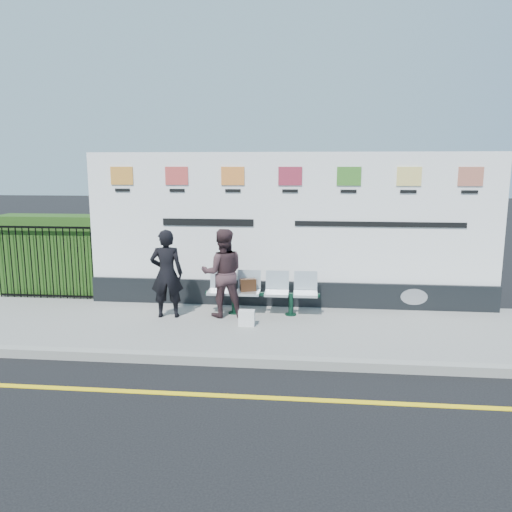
# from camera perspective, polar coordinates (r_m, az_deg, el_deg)

# --- Properties ---
(ground) EXTENTS (80.00, 80.00, 0.00)m
(ground) POSITION_cam_1_polar(r_m,az_deg,el_deg) (6.53, -2.10, -15.77)
(ground) COLOR black
(pavement) EXTENTS (14.00, 3.00, 0.12)m
(pavement) POSITION_cam_1_polar(r_m,az_deg,el_deg) (8.81, 0.15, -8.28)
(pavement) COLOR gray
(pavement) RESTS_ON ground
(kerb) EXTENTS (14.00, 0.18, 0.14)m
(kerb) POSITION_cam_1_polar(r_m,az_deg,el_deg) (7.41, -1.02, -11.90)
(kerb) COLOR gray
(kerb) RESTS_ON ground
(yellow_line) EXTENTS (14.00, 0.10, 0.01)m
(yellow_line) POSITION_cam_1_polar(r_m,az_deg,el_deg) (6.53, -2.10, -15.74)
(yellow_line) COLOR yellow
(yellow_line) RESTS_ON ground
(billboard) EXTENTS (8.00, 0.30, 3.00)m
(billboard) POSITION_cam_1_polar(r_m,az_deg,el_deg) (9.77, 3.85, 1.77)
(billboard) COLOR black
(billboard) RESTS_ON pavement
(hedge) EXTENTS (2.35, 0.70, 1.70)m
(hedge) POSITION_cam_1_polar(r_m,az_deg,el_deg) (11.62, -21.97, 0.16)
(hedge) COLOR #244815
(hedge) RESTS_ON pavement
(railing) EXTENTS (2.05, 0.06, 1.54)m
(railing) POSITION_cam_1_polar(r_m,az_deg,el_deg) (11.24, -23.00, -0.65)
(railing) COLOR black
(railing) RESTS_ON pavement
(bench) EXTENTS (2.04, 0.55, 0.44)m
(bench) POSITION_cam_1_polar(r_m,az_deg,el_deg) (9.36, 0.72, -5.36)
(bench) COLOR silver
(bench) RESTS_ON pavement
(woman_left) EXTENTS (0.64, 0.46, 1.62)m
(woman_left) POSITION_cam_1_polar(r_m,az_deg,el_deg) (9.21, -10.17, -1.99)
(woman_left) COLOR black
(woman_left) RESTS_ON pavement
(woman_right) EXTENTS (0.91, 0.78, 1.63)m
(woman_right) POSITION_cam_1_polar(r_m,az_deg,el_deg) (9.14, -3.82, -1.94)
(woman_right) COLOR #3C272A
(woman_right) RESTS_ON pavement
(handbag_brown) EXTENTS (0.32, 0.22, 0.23)m
(handbag_brown) POSITION_cam_1_polar(r_m,az_deg,el_deg) (9.31, -0.92, -3.34)
(handbag_brown) COLOR #321B0D
(handbag_brown) RESTS_ON bench
(carrier_bag_white) EXTENTS (0.27, 0.16, 0.27)m
(carrier_bag_white) POSITION_cam_1_polar(r_m,az_deg,el_deg) (8.73, -1.07, -7.10)
(carrier_bag_white) COLOR silver
(carrier_bag_white) RESTS_ON pavement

